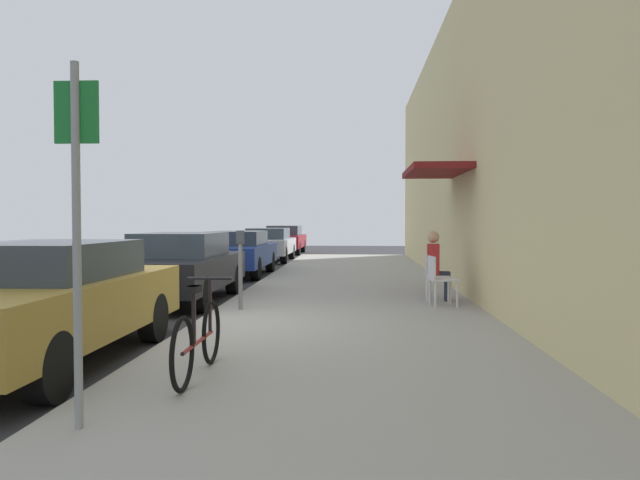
{
  "coord_description": "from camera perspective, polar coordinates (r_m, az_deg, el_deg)",
  "views": [
    {
      "loc": [
        2.37,
        -8.63,
        1.6
      ],
      "look_at": [
        1.47,
        6.6,
        1.12
      ],
      "focal_mm": 34.15,
      "sensor_mm": 36.0,
      "label": 1
    }
  ],
  "objects": [
    {
      "name": "ground_plane",
      "position": [
        9.09,
        -11.92,
        -8.37
      ],
      "size": [
        60.0,
        60.0,
        0.0
      ],
      "primitive_type": "plane",
      "color": "#2D2D30"
    },
    {
      "name": "sidewalk_slab",
      "position": [
        10.74,
        2.72,
        -6.44
      ],
      "size": [
        4.5,
        32.0,
        0.12
      ],
      "primitive_type": "cube",
      "color": "#9E9B93",
      "rests_on": "ground_plane"
    },
    {
      "name": "building_facade",
      "position": [
        11.0,
        15.54,
        10.33
      ],
      "size": [
        1.4,
        32.0,
        6.5
      ],
      "color": "beige",
      "rests_on": "ground_plane"
    },
    {
      "name": "parked_car_0",
      "position": [
        7.44,
        -24.56,
        -5.16
      ],
      "size": [
        1.8,
        4.4,
        1.36
      ],
      "color": "#A58433",
      "rests_on": "ground_plane"
    },
    {
      "name": "parked_car_1",
      "position": [
        12.3,
        -13.03,
        -2.38
      ],
      "size": [
        1.8,
        4.4,
        1.36
      ],
      "color": "black",
      "rests_on": "ground_plane"
    },
    {
      "name": "parked_car_2",
      "position": [
        17.85,
        -7.82,
        -1.12
      ],
      "size": [
        1.8,
        4.4,
        1.3
      ],
      "color": "navy",
      "rests_on": "ground_plane"
    },
    {
      "name": "parked_car_3",
      "position": [
        24.06,
        -4.9,
        -0.35
      ],
      "size": [
        1.8,
        4.4,
        1.3
      ],
      "color": "#B7B7BC",
      "rests_on": "ground_plane"
    },
    {
      "name": "parked_car_4",
      "position": [
        29.44,
        -3.37,
        0.09
      ],
      "size": [
        1.8,
        4.4,
        1.36
      ],
      "color": "maroon",
      "rests_on": "ground_plane"
    },
    {
      "name": "parking_meter",
      "position": [
        10.21,
        -7.47,
        -2.21
      ],
      "size": [
        0.12,
        0.1,
        1.32
      ],
      "color": "slate",
      "rests_on": "sidewalk_slab"
    },
    {
      "name": "street_sign",
      "position": [
        4.63,
        -21.83,
        2.14
      ],
      "size": [
        0.32,
        0.06,
        2.6
      ],
      "color": "gray",
      "rests_on": "sidewalk_slab"
    },
    {
      "name": "bicycle_0",
      "position": [
        5.97,
        -11.36,
        -9.07
      ],
      "size": [
        0.46,
        1.71,
        0.9
      ],
      "color": "black",
      "rests_on": "sidewalk_slab"
    },
    {
      "name": "bicycle_1",
      "position": [
        5.98,
        -11.32,
        -9.05
      ],
      "size": [
        0.46,
        1.71,
        0.9
      ],
      "color": "black",
      "rests_on": "sidewalk_slab"
    },
    {
      "name": "cafe_chair_0",
      "position": [
        10.73,
        11.06,
        -3.45
      ],
      "size": [
        0.5,
        0.5,
        0.87
      ],
      "color": "silver",
      "rests_on": "sidewalk_slab"
    },
    {
      "name": "cafe_chair_1",
      "position": [
        11.49,
        10.55,
        -3.1
      ],
      "size": [
        0.48,
        0.48,
        0.87
      ],
      "color": "silver",
      "rests_on": "sidewalk_slab"
    },
    {
      "name": "seated_patron_1",
      "position": [
        11.47,
        10.85,
        -2.14
      ],
      "size": [
        0.45,
        0.39,
        1.29
      ],
      "color": "#232838",
      "rests_on": "sidewalk_slab"
    }
  ]
}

